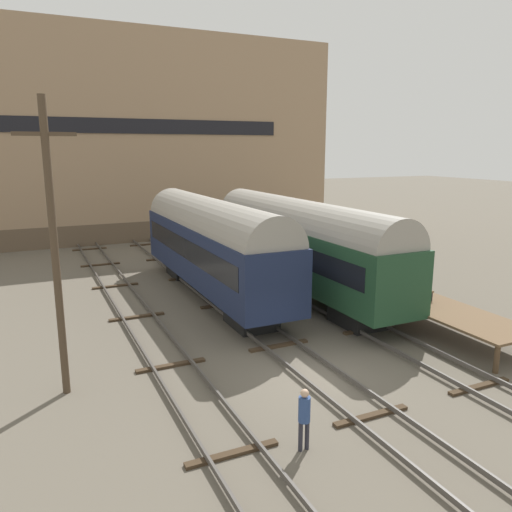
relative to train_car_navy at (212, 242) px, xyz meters
name	(u,v)px	position (x,y,z in m)	size (l,w,h in m)	color
ground_plane	(318,377)	(0.00, -10.80, -3.03)	(200.00, 200.00, 0.00)	#60594C
track_left	(196,399)	(-4.49, -10.80, -2.89)	(2.60, 60.00, 0.26)	#4C4742
track_middle	(318,373)	(0.00, -10.80, -2.89)	(2.60, 60.00, 0.26)	#4C4742
track_right	(416,352)	(4.49, -10.80, -2.89)	(2.60, 60.00, 0.26)	#4C4742
train_car_navy	(212,242)	(0.00, 0.00, 0.00)	(3.03, 15.63, 5.34)	black
train_car_green	(299,241)	(4.49, -1.53, -0.04)	(2.91, 16.78, 5.24)	black
station_platform	(403,295)	(7.18, -6.83, -1.99)	(2.74, 13.05, 1.13)	brown
bench	(418,291)	(6.86, -8.16, -1.41)	(1.40, 0.40, 0.91)	brown
person_worker	(304,414)	(-2.67, -14.36, -1.97)	(0.32, 0.32, 1.76)	#282833
utility_pole	(54,247)	(-8.15, -8.27, 1.86)	(1.80, 0.24, 9.45)	#473828
warehouse_building	(116,138)	(-0.74, 23.29, 5.77)	(38.22, 11.09, 17.60)	brown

